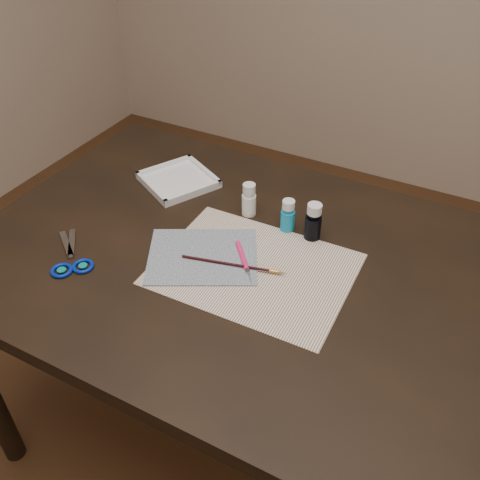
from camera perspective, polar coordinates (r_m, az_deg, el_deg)
The scene contains 11 objects.
ground at distance 1.85m, azimuth 0.00°, elevation -20.01°, with size 3.50×3.50×0.02m, color #422614.
table at distance 1.54m, azimuth 0.00°, elevation -12.50°, with size 1.30×0.90×0.75m, color black.
paper at distance 1.23m, azimuth 1.51°, elevation -3.09°, with size 0.44×0.33×0.00m, color white.
canvas at distance 1.27m, azimuth -4.01°, elevation -1.72°, with size 0.26×0.20×0.00m, color #14223B.
paint_bottle_white at distance 1.38m, azimuth 0.96°, elevation 4.35°, with size 0.04×0.04×0.09m, color white.
paint_bottle_cyan at distance 1.33m, azimuth 5.12°, elevation 2.63°, with size 0.04×0.04×0.09m, color #1395C5.
paint_bottle_navy at distance 1.31m, azimuth 7.82°, elevation 1.97°, with size 0.04×0.04×0.10m, color black.
paintbrush at distance 1.23m, azimuth -0.65°, elevation -2.65°, with size 0.25×0.01×0.01m, color black, non-canonical shape.
craft_knife at distance 1.24m, azimuth 0.47°, elevation -2.40°, with size 0.15×0.01×0.01m, color #FF1F73, non-canonical shape.
scissors at distance 1.33m, azimuth -17.97°, elevation -1.29°, with size 0.20×0.10×0.01m, color silver, non-canonical shape.
palette_tray at distance 1.53m, azimuth -6.60°, elevation 6.41°, with size 0.18×0.18×0.02m, color white.
Camera 1 is at (0.45, -0.85, 1.57)m, focal length 40.00 mm.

